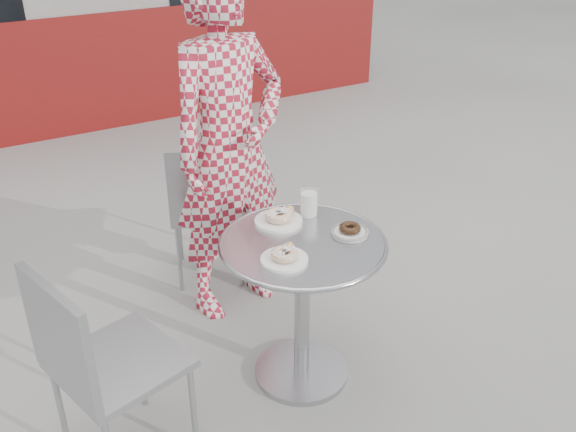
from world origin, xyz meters
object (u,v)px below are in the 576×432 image
bistro_table (303,277)px  plate_near (285,256)px  chair_far (209,235)px  seated_person (229,148)px  milk_cup (309,203)px  chair_left (122,401)px  plate_far (279,218)px  plate_checker (350,231)px

bistro_table → plate_near: 0.25m
chair_far → seated_person: size_ratio=0.47×
plate_near → milk_cup: size_ratio=1.47×
bistro_table → chair_far: size_ratio=0.86×
plate_near → chair_left: bearing=176.3°
plate_far → seated_person: bearing=89.0°
chair_left → milk_cup: chair_left is taller
seated_person → chair_left: bearing=-149.7°
seated_person → plate_near: size_ratio=9.35×
milk_cup → bistro_table: bearing=-127.8°
bistro_table → milk_cup: 0.33m
chair_left → plate_checker: 1.11m
plate_near → plate_checker: bearing=7.6°
seated_person → plate_checker: 0.77m
plate_far → milk_cup: 0.15m
chair_left → plate_far: size_ratio=4.25×
bistro_table → milk_cup: bearing=52.2°
seated_person → plate_far: 0.52m
seated_person → bistro_table: bearing=-101.8°
plate_near → plate_checker: 0.34m
plate_far → plate_checker: 0.31m
chair_left → plate_checker: chair_left is taller
chair_left → plate_far: chair_left is taller
bistro_table → chair_far: 1.02m
seated_person → plate_far: size_ratio=8.40×
chair_left → plate_near: chair_left is taller
chair_far → plate_near: 1.17m
seated_person → milk_cup: (0.13, -0.51, -0.11)m
chair_far → chair_left: chair_left is taller
bistro_table → chair_far: bearing=90.4°
bistro_table → milk_cup: size_ratio=5.57×
chair_far → seated_person: seated_person is taller
milk_cup → chair_far: bearing=100.5°
chair_left → seated_person: (0.82, 0.73, 0.60)m
chair_left → seated_person: 1.25m
bistro_table → seated_person: 0.77m
plate_far → chair_far: bearing=90.3°
plate_far → chair_left: bearing=-164.0°
plate_far → plate_near: bearing=-115.8°
bistro_table → plate_far: size_ratio=3.41×
chair_far → plate_far: bearing=112.2°
chair_far → milk_cup: 0.96m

